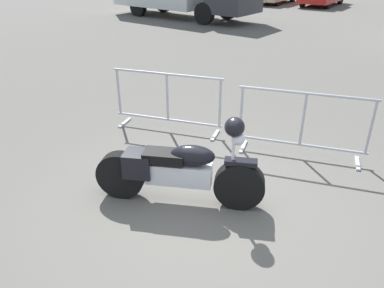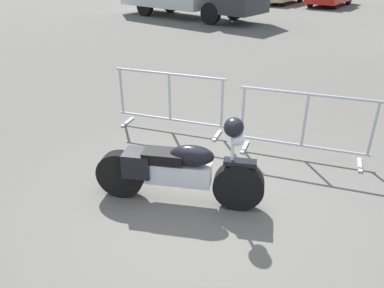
{
  "view_description": "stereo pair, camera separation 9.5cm",
  "coord_description": "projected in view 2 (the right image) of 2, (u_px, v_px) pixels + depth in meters",
  "views": [
    {
      "loc": [
        1.6,
        -3.6,
        2.9
      ],
      "look_at": [
        -0.25,
        0.4,
        0.65
      ],
      "focal_mm": 35.0,
      "sensor_mm": 36.0,
      "label": 1
    },
    {
      "loc": [
        1.69,
        -3.56,
        2.9
      ],
      "look_at": [
        -0.25,
        0.4,
        0.65
      ],
      "focal_mm": 35.0,
      "sensor_mm": 36.0,
      "label": 2
    }
  ],
  "objects": [
    {
      "name": "crowd_barrier_near",
      "position": [
        170.0,
        101.0,
        6.66
      ],
      "size": [
        2.01,
        0.65,
        1.07
      ],
      "rotation": [
        0.0,
        0.0,
        0.12
      ],
      "color": "#9EA0A5",
      "rests_on": "ground"
    },
    {
      "name": "ground_plane",
      "position": [
        196.0,
        205.0,
        4.83
      ],
      "size": [
        120.0,
        120.0,
        0.0
      ],
      "primitive_type": "plane",
      "color": "#54514C"
    },
    {
      "name": "crowd_barrier_far",
      "position": [
        304.0,
        125.0,
        5.74
      ],
      "size": [
        2.01,
        0.65,
        1.07
      ],
      "rotation": [
        0.0,
        0.0,
        0.12
      ],
      "color": "#9EA0A5",
      "rests_on": "ground"
    },
    {
      "name": "motorcycle",
      "position": [
        178.0,
        170.0,
        4.71
      ],
      "size": [
        2.14,
        0.75,
        1.23
      ],
      "rotation": [
        0.0,
        0.0,
        0.27
      ],
      "color": "black",
      "rests_on": "ground"
    }
  ]
}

